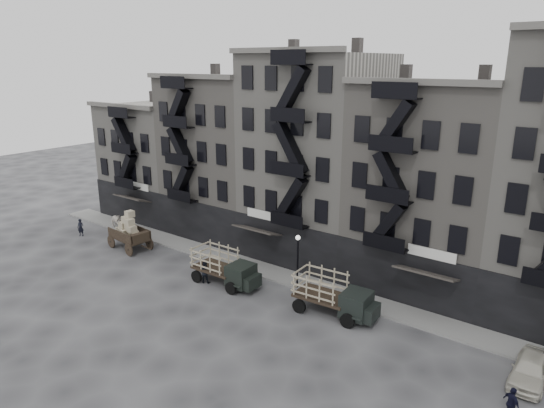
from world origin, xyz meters
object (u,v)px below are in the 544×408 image
Objects in this scene: car_east at (530,369)px; horse at (115,222)px; policeman at (512,404)px; wagon at (128,228)px; pedestrian_mid at (205,272)px; pedestrian_west at (81,228)px; stake_truck_west at (224,265)px; stake_truck_east at (333,292)px.

horse is at bearing 177.82° from car_east.
horse is 38.25m from policeman.
car_east is (32.89, 0.66, -1.27)m from wagon.
pedestrian_mid is (10.56, -1.03, -1.10)m from wagon.
pedestrian_west is (-1.32, -3.06, -0.06)m from horse.
stake_truck_west is at bearing -177.54° from pedestrian_mid.
pedestrian_mid reaches higher than pedestrian_west.
horse is at bearing 161.82° from wagon.
horse is 1.22× the size of pedestrian_mid.
horse reaches higher than car_east.
stake_truck_west is at bearing 30.08° from policeman.
pedestrian_west is at bearing -167.53° from wagon.
stake_truck_west is at bearing -177.85° from stake_truck_east.
wagon reaches higher than stake_truck_east.
car_east is at bearing -87.15° from horse.
car_east is (20.95, 0.96, -0.87)m from stake_truck_west.
policeman is (37.87, -5.39, -0.06)m from horse.
pedestrian_mid is at bearing 32.43° from policeman.
wagon is at bearing 32.35° from policeman.
pedestrian_west is (-27.38, -1.36, -0.77)m from stake_truck_east.
horse is at bearing 37.09° from pedestrian_west.
horse reaches higher than pedestrian_mid.
pedestrian_west is 39.26m from policeman.
stake_truck_west is 1.33× the size of car_east.
car_east is 2.46× the size of pedestrian_west.
wagon is at bearing -22.92° from pedestrian_west.
horse is 5.76m from wagon.
horse is 26.13m from stake_truck_east.
wagon is 1.02× the size of car_east.
horse is 17.31m from stake_truck_west.
policeman reaches higher than car_east.
stake_truck_west reaches higher than horse.
horse is 0.50× the size of wagon.
stake_truck_east is (8.96, 0.90, 0.04)m from stake_truck_west.
policeman is (-0.18, -3.75, 0.14)m from car_east.
wagon is 2.52× the size of pedestrian_west.
pedestrian_mid is (-22.33, -1.69, 0.16)m from car_east.
stake_truck_west reaches higher than car_east.
pedestrian_west is at bearing 34.33° from policeman.
horse is 16.08m from pedestrian_mid.
wagon is 20.91m from stake_truck_east.
pedestrian_west is (-6.49, -0.76, -1.13)m from wagon.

